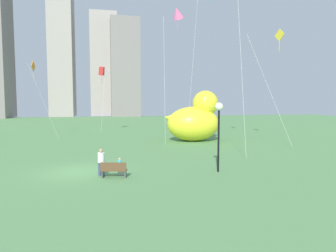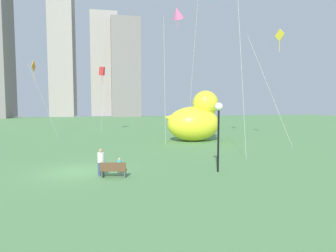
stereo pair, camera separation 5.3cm
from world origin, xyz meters
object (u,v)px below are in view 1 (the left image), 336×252
object	(u,v)px
kite_red	(102,71)
person_adult	(101,161)
lamppost	(219,117)
kite_yellow	(279,40)
person_child	(120,166)
kite_orange	(34,69)
kite_pink	(177,13)
park_bench	(114,170)
giant_inflatable_duck	(195,120)

from	to	relation	value
kite_red	person_adult	bearing A→B (deg)	-90.10
lamppost	kite_yellow	distance (m)	17.47
person_child	person_adult	bearing A→B (deg)	174.94
kite_orange	kite_red	xyz separation A→B (m)	(7.50, 5.15, 0.38)
kite_orange	kite_yellow	world-z (taller)	kite_yellow
kite_red	kite_pink	xyz separation A→B (m)	(7.62, -11.77, 4.86)
park_bench	giant_inflatable_duck	size ratio (longest dim) A/B	0.23
kite_orange	kite_pink	size ratio (longest dim) A/B	0.64
kite_orange	park_bench	bearing A→B (deg)	-67.84
kite_red	giant_inflatable_duck	bearing A→B (deg)	-46.93
park_bench	kite_orange	distance (m)	22.88
kite_red	kite_pink	bearing A→B (deg)	-57.07
kite_yellow	kite_pink	size ratio (longest dim) A/B	0.84
giant_inflatable_duck	kite_pink	size ratio (longest dim) A/B	0.47
giant_inflatable_duck	lamppost	size ratio (longest dim) A/B	1.56
kite_yellow	kite_red	world-z (taller)	kite_yellow
person_adult	lamppost	world-z (taller)	lamppost
person_adult	kite_yellow	world-z (taller)	kite_yellow
giant_inflatable_duck	lamppost	bearing A→B (deg)	-101.65
giant_inflatable_duck	kite_red	world-z (taller)	kite_red
person_child	kite_pink	xyz separation A→B (m)	(6.61, 12.78, 12.69)
person_adult	kite_pink	world-z (taller)	kite_pink
person_child	kite_red	world-z (taller)	kite_red
kite_yellow	park_bench	bearing A→B (deg)	-146.25
giant_inflatable_duck	kite_red	size ratio (longest dim) A/B	0.73
lamppost	kite_pink	bearing A→B (deg)	87.27
lamppost	kite_orange	xyz separation A→B (m)	(-14.49, 19.87, 4.66)
park_bench	kite_red	xyz separation A→B (m)	(-0.65, 25.16, 7.93)
kite_red	park_bench	bearing A→B (deg)	-88.52
person_child	giant_inflatable_duck	size ratio (longest dim) A/B	0.15
park_bench	person_adult	world-z (taller)	person_adult
kite_orange	kite_red	world-z (taller)	kite_red
person_adult	kite_pink	xyz separation A→B (m)	(7.67, 12.69, 12.38)
kite_orange	kite_red	size ratio (longest dim) A/B	0.99
person_child	lamppost	distance (m)	6.62
kite_pink	park_bench	bearing A→B (deg)	-117.52
person_adult	person_child	bearing A→B (deg)	-5.06
giant_inflatable_duck	kite_orange	xyz separation A→B (m)	(-17.45, 5.50, 5.67)
park_bench	kite_pink	world-z (taller)	kite_pink
person_adult	kite_red	size ratio (longest dim) A/B	0.18
person_child	kite_yellow	size ratio (longest dim) A/B	0.09
kite_orange	kite_yellow	bearing A→B (deg)	-18.30
kite_pink	person_child	bearing A→B (deg)	-117.32
lamppost	kite_red	distance (m)	26.47
person_adult	kite_orange	bearing A→B (deg)	111.11
giant_inflatable_duck	kite_orange	bearing A→B (deg)	162.51
park_bench	kite_pink	size ratio (longest dim) A/B	0.11
lamppost	kite_orange	size ratio (longest dim) A/B	0.48
park_bench	kite_red	size ratio (longest dim) A/B	0.17
kite_red	kite_pink	distance (m)	14.84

